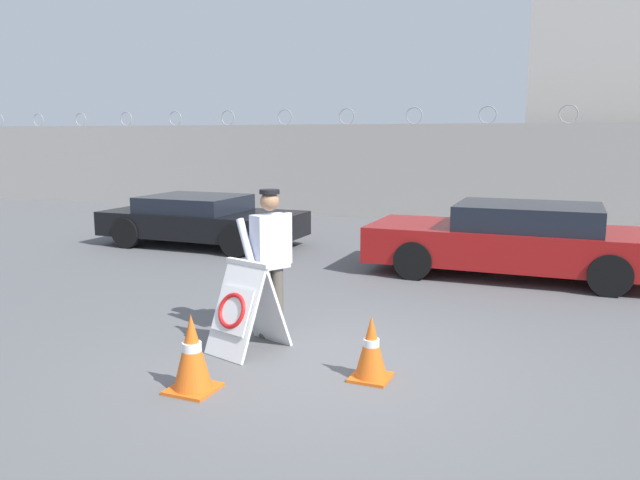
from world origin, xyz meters
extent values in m
plane|color=#5B5B5E|center=(0.00, 0.00, 0.00)|extent=(90.00, 90.00, 0.00)
cube|color=#ADA8A0|center=(0.00, 11.15, 1.32)|extent=(36.00, 0.30, 2.65)
torus|color=gray|center=(-15.64, 11.15, 2.87)|extent=(0.47, 0.03, 0.47)
torus|color=gray|center=(-13.69, 11.15, 2.87)|extent=(0.47, 0.03, 0.47)
torus|color=gray|center=(-11.73, 11.15, 2.87)|extent=(0.47, 0.03, 0.47)
torus|color=gray|center=(-9.78, 11.15, 2.87)|extent=(0.47, 0.03, 0.47)
torus|color=gray|center=(-7.82, 11.15, 2.87)|extent=(0.47, 0.03, 0.47)
torus|color=gray|center=(-5.87, 11.15, 2.87)|extent=(0.47, 0.03, 0.47)
torus|color=gray|center=(-3.91, 11.15, 2.87)|extent=(0.47, 0.03, 0.47)
torus|color=gray|center=(-1.96, 11.15, 2.87)|extent=(0.47, 0.03, 0.47)
torus|color=gray|center=(0.00, 11.15, 2.87)|extent=(0.47, 0.03, 0.47)
torus|color=gray|center=(1.96, 11.15, 2.87)|extent=(0.47, 0.03, 0.47)
cube|color=white|center=(-0.97, -0.09, 0.48)|extent=(0.68, 0.57, 0.98)
cube|color=white|center=(-0.86, 0.28, 0.48)|extent=(0.68, 0.57, 0.98)
cube|color=white|center=(-0.92, 0.09, 0.99)|extent=(0.61, 0.23, 0.05)
cube|color=white|center=(-0.98, -0.13, 0.50)|extent=(0.53, 0.33, 0.46)
torus|color=red|center=(-0.99, -0.14, 0.50)|extent=(0.43, 0.30, 0.38)
cylinder|color=#514C42|center=(-0.87, 0.70, 0.41)|extent=(0.15, 0.15, 0.82)
cylinder|color=#514C42|center=(-0.95, 0.54, 0.41)|extent=(0.15, 0.15, 0.82)
cube|color=silver|center=(-0.91, 0.62, 1.14)|extent=(0.39, 0.48, 0.64)
sphere|color=#936B4C|center=(-0.91, 0.62, 1.61)|extent=(0.22, 0.22, 0.22)
cylinder|color=silver|center=(-0.79, 0.86, 1.16)|extent=(0.09, 0.09, 0.60)
cylinder|color=silver|center=(-1.12, 0.43, 1.13)|extent=(0.34, 0.24, 0.59)
cylinder|color=black|center=(-0.91, 0.62, 1.72)|extent=(0.23, 0.23, 0.05)
cube|color=orange|center=(-0.84, -1.10, 0.01)|extent=(0.43, 0.43, 0.03)
cone|color=orange|center=(-0.84, -1.10, 0.39)|extent=(0.36, 0.36, 0.71)
cylinder|color=white|center=(-0.84, -1.10, 0.42)|extent=(0.18, 0.18, 0.10)
cube|color=orange|center=(0.61, -0.19, 0.01)|extent=(0.38, 0.38, 0.03)
cone|color=orange|center=(0.61, -0.19, 0.34)|extent=(0.32, 0.32, 0.61)
cylinder|color=white|center=(0.61, -0.19, 0.37)|extent=(0.16, 0.16, 0.09)
cylinder|color=black|center=(-3.79, 6.45, 0.32)|extent=(0.65, 0.21, 0.65)
cylinder|color=black|center=(-3.76, 4.64, 0.32)|extent=(0.65, 0.21, 0.65)
cylinder|color=black|center=(-6.41, 6.40, 0.32)|extent=(0.65, 0.21, 0.65)
cylinder|color=black|center=(-6.38, 4.60, 0.32)|extent=(0.65, 0.21, 0.65)
cube|color=black|center=(-5.09, 5.52, 0.48)|extent=(4.26, 1.99, 0.51)
cube|color=black|center=(-5.30, 5.52, 0.90)|extent=(2.06, 1.76, 0.33)
cylinder|color=black|center=(-0.09, 4.14, 0.32)|extent=(0.64, 0.21, 0.64)
cylinder|color=black|center=(-0.13, 5.91, 0.32)|extent=(0.64, 0.21, 0.64)
cylinder|color=black|center=(2.86, 4.20, 0.32)|extent=(0.64, 0.21, 0.64)
cylinder|color=black|center=(2.82, 5.98, 0.32)|extent=(0.64, 0.21, 0.64)
cube|color=maroon|center=(1.36, 5.06, 0.52)|extent=(4.80, 2.00, 0.60)
cube|color=black|center=(1.60, 5.06, 1.03)|extent=(2.32, 1.75, 0.40)
camera|label=1|loc=(2.42, -5.74, 2.38)|focal=35.00mm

